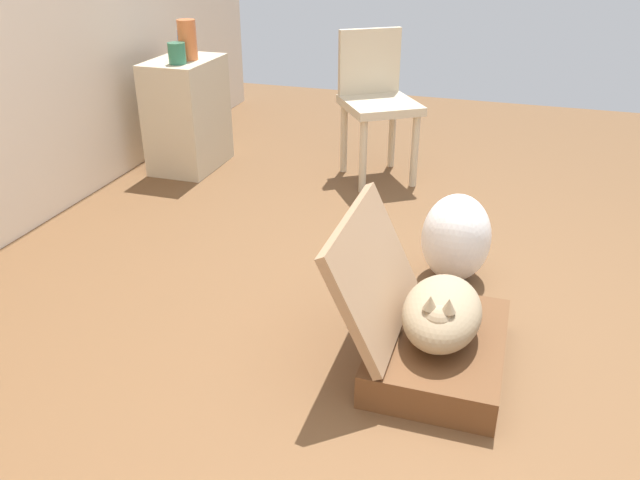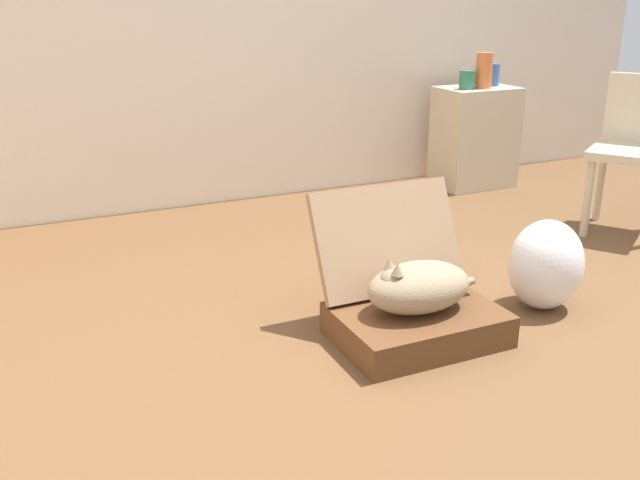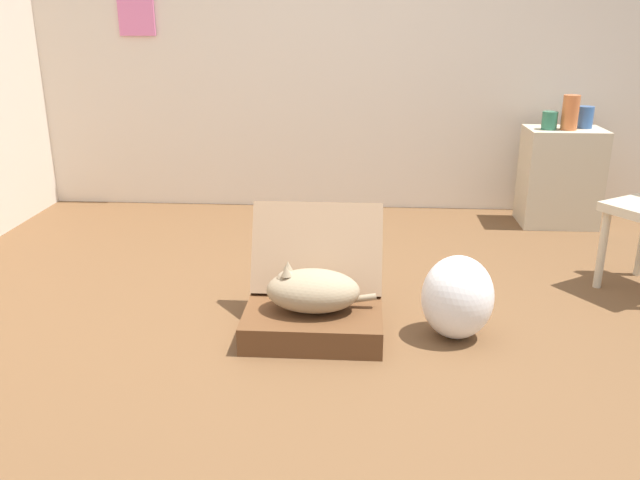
# 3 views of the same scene
# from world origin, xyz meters

# --- Properties ---
(ground_plane) EXTENTS (7.68, 7.68, 0.00)m
(ground_plane) POSITION_xyz_m (0.00, 0.00, 0.00)
(ground_plane) COLOR brown
(ground_plane) RESTS_ON ground
(suitcase_base) EXTENTS (0.65, 0.47, 0.13)m
(suitcase_base) POSITION_xyz_m (-0.11, -0.03, 0.07)
(suitcase_base) COLOR brown
(suitcase_base) RESTS_ON ground
(suitcase_lid) EXTENTS (0.65, 0.23, 0.44)m
(suitcase_lid) POSITION_xyz_m (-0.11, 0.23, 0.35)
(suitcase_lid) COLOR #9B7756
(suitcase_lid) RESTS_ON suitcase_base
(cat) EXTENTS (0.52, 0.28, 0.23)m
(cat) POSITION_xyz_m (-0.12, -0.03, 0.23)
(cat) COLOR #998466
(cat) RESTS_ON suitcase_base
(plastic_bag_white) EXTENTS (0.34, 0.31, 0.41)m
(plastic_bag_white) POSITION_xyz_m (0.56, 0.00, 0.20)
(plastic_bag_white) COLOR white
(plastic_bag_white) RESTS_ON ground
(side_table) EXTENTS (0.53, 0.37, 0.70)m
(side_table) POSITION_xyz_m (1.53, 1.85, 0.35)
(side_table) COLOR beige
(side_table) RESTS_ON ground
(vase_tall) EXTENTS (0.11, 0.11, 0.12)m
(vase_tall) POSITION_xyz_m (1.40, 1.81, 0.76)
(vase_tall) COLOR #2D7051
(vase_tall) RESTS_ON side_table
(vase_short) EXTENTS (0.11, 0.11, 0.15)m
(vase_short) POSITION_xyz_m (1.67, 1.88, 0.78)
(vase_short) COLOR #38609E
(vase_short) RESTS_ON side_table
(vase_round) EXTENTS (0.11, 0.11, 0.24)m
(vase_round) POSITION_xyz_m (1.53, 1.80, 0.82)
(vase_round) COLOR #CC6B38
(vase_round) RESTS_ON side_table
(chair) EXTENTS (0.61, 0.60, 0.89)m
(chair) POSITION_xyz_m (1.74, 0.66, 0.50)
(chair) COLOR beige
(chair) RESTS_ON ground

